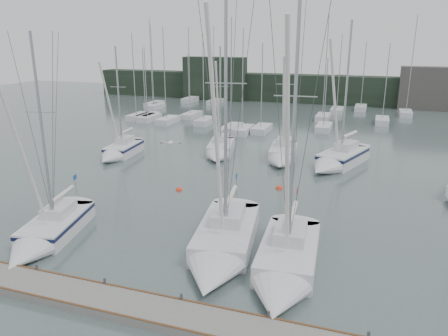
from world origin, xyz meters
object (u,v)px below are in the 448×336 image
Objects in this scene: sailboat_mid_c at (282,156)px; sailboat_mid_d at (336,161)px; sailboat_mid_a at (118,152)px; buoy_a at (179,190)px; sailboat_mid_b at (219,151)px; sailboat_near_center at (220,251)px; sailboat_near_right at (284,270)px; sailboat_near_left at (45,236)px; buoy_b at (279,189)px.

sailboat_mid_d is (5.07, -0.18, 0.05)m from sailboat_mid_c.
sailboat_mid_a is 12.13m from buoy_a.
sailboat_mid_b is at bearing 92.24° from buoy_a.
sailboat_mid_c reaches higher than sailboat_mid_a.
sailboat_near_center reaches higher than sailboat_mid_c.
sailboat_mid_a is 0.83× the size of sailboat_mid_d.
sailboat_near_right is 23.84m from sailboat_mid_b.
sailboat_near_left is at bearing 179.55° from sailboat_near_center.
sailboat_mid_b is at bearing 15.78° from sailboat_mid_a.
sailboat_mid_d is 25.31× the size of buoy_b.
sailboat_mid_d reaches higher than sailboat_mid_a.
sailboat_near_left is 0.92× the size of sailboat_mid_d.
sailboat_near_center is 31.78× the size of buoy_a.
sailboat_near_left reaches higher than buoy_a.
sailboat_mid_a is at bearing 135.27° from sailboat_near_right.
sailboat_near_left is 0.81× the size of sailboat_near_center.
sailboat_mid_d is at bearing -8.99° from sailboat_mid_c.
sailboat_mid_b is 6.49m from sailboat_mid_c.
sailboat_mid_d is at bearing 43.12° from sailboat_near_left.
sailboat_near_center is 1.05× the size of sailboat_near_right.
sailboat_near_left reaches higher than sailboat_mid_a.
sailboat_mid_b is 0.94× the size of sailboat_mid_c.
buoy_a is (3.52, 11.10, -0.53)m from sailboat_near_left.
sailboat_mid_c is 5.07m from sailboat_mid_d.
buoy_b is at bearing 39.34° from sailboat_near_left.
sailboat_mid_b is at bearing 135.61° from buoy_b.
buoy_b is at bearing -18.49° from sailboat_mid_a.
sailboat_mid_d is at bearing -13.03° from sailboat_mid_b.
sailboat_mid_a reaches higher than buoy_b.
sailboat_mid_d reaches higher than sailboat_mid_c.
sailboat_near_right reaches higher than buoy_a.
sailboat_mid_a is 16.39m from sailboat_mid_c.
sailboat_mid_b is 23.06× the size of buoy_a.
sailboat_near_center is at bearing -50.05° from sailboat_mid_a.
buoy_a is 8.02m from buoy_b.
sailboat_mid_b is (-11.00, 21.15, -0.01)m from sailboat_near_right.
sailboat_mid_c is at bearing 53.52° from sailboat_near_left.
buoy_a is at bearing -158.19° from buoy_b.
sailboat_mid_c is (-0.79, 20.25, 0.05)m from sailboat_near_center.
sailboat_near_left reaches higher than sailboat_mid_b.
buoy_b is (17.34, -4.02, -0.57)m from sailboat_mid_a.
sailboat_near_center is 1.14× the size of sailboat_mid_d.
buoy_b is (0.58, 12.51, -0.55)m from sailboat_near_center.
sailboat_near_left is at bearing -110.45° from sailboat_mid_b.
sailboat_near_right is at bearing -10.23° from sailboat_near_left.
sailboat_mid_d is at bearing 43.41° from buoy_a.
sailboat_mid_a is at bearing 96.64° from sailboat_near_left.
sailboat_mid_b is 10.70m from buoy_a.
sailboat_mid_d is at bearing 84.22° from sailboat_near_right.
sailboat_mid_c is at bearing 97.76° from sailboat_near_right.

